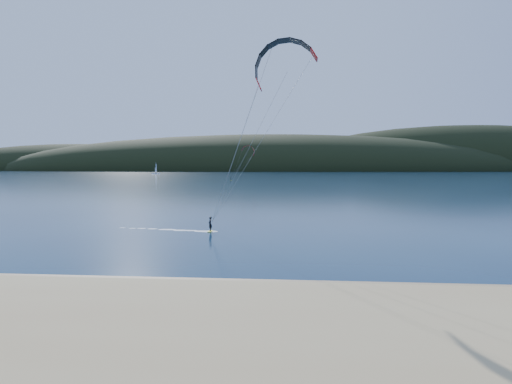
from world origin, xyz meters
TOP-DOWN VIEW (x-y plane):
  - ground at (0.00, 0.00)m, footprint 1800.00×1800.00m
  - wet_sand at (0.00, 4.50)m, footprint 220.00×2.50m
  - headland at (0.63, 745.28)m, footprint 1200.00×310.00m
  - kitesurfer_near at (4.89, 23.18)m, footprint 22.02×6.76m
  - kitesurfer_far at (-18.50, 203.31)m, footprint 12.56×6.39m
  - sailboat at (-123.49, 402.26)m, footprint 7.08×4.66m

SIDE VIEW (x-z plane):
  - ground at x=0.00m, z-range 0.00..0.00m
  - headland at x=0.63m, z-range -70.00..70.00m
  - wet_sand at x=0.00m, z-range 0.00..0.10m
  - sailboat at x=-123.49m, z-range -4.39..5.91m
  - kitesurfer_far at x=-18.50m, z-range 4.81..21.41m
  - kitesurfer_near at x=4.89m, z-range 5.35..23.70m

